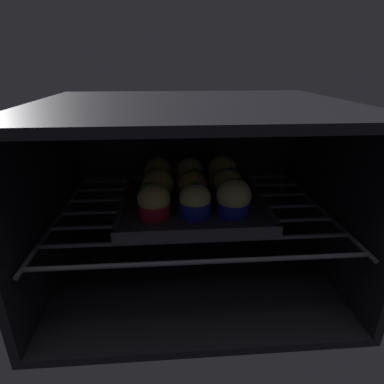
{
  "coord_description": "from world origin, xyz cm",
  "views": [
    {
      "loc": [
        -4.64,
        -38.19,
        42.28
      ],
      "look_at": [
        0.0,
        23.16,
        17.07
      ],
      "focal_mm": 29.77,
      "sensor_mm": 36.0,
      "label": 1
    }
  ],
  "objects": [
    {
      "name": "muffin_row2_col1",
      "position": [
        0.14,
        30.87,
        18.36
      ],
      "size": [
        6.48,
        6.48,
        7.06
      ],
      "color": "silver",
      "rests_on": "baking_tray"
    },
    {
      "name": "muffin_row1_col0",
      "position": [
        -6.96,
        22.87,
        18.48
      ],
      "size": [
        6.43,
        6.43,
        7.22
      ],
      "color": "red",
      "rests_on": "baking_tray"
    },
    {
      "name": "muffin_row1_col1",
      "position": [
        -0.09,
        23.11,
        18.22
      ],
      "size": [
        6.01,
        6.01,
        6.87
      ],
      "color": "#0C8C84",
      "rests_on": "baking_tray"
    },
    {
      "name": "oven_rack",
      "position": [
        0.0,
        22.0,
        13.6
      ],
      "size": [
        54.8,
        42.0,
        0.8
      ],
      "color": "#51515B",
      "rests_on": "oven_cavity"
    },
    {
      "name": "muffin_row0_col1",
      "position": [
        0.12,
        15.71,
        18.22
      ],
      "size": [
        5.98,
        5.98,
        6.87
      ],
      "color": "#1928B7",
      "rests_on": "baking_tray"
    },
    {
      "name": "baking_tray",
      "position": [
        0.0,
        23.16,
        14.69
      ],
      "size": [
        29.15,
        29.15,
        2.2
      ],
      "color": "#4C4C51",
      "rests_on": "oven_rack"
    },
    {
      "name": "muffin_row0_col0",
      "position": [
        -7.67,
        16.2,
        18.2
      ],
      "size": [
        6.2,
        6.2,
        6.72
      ],
      "color": "red",
      "rests_on": "baking_tray"
    },
    {
      "name": "muffin_row1_col2",
      "position": [
        7.46,
        23.01,
        18.34
      ],
      "size": [
        6.06,
        6.06,
        7.1
      ],
      "color": "#1928B7",
      "rests_on": "baking_tray"
    },
    {
      "name": "muffin_row2_col2",
      "position": [
        7.59,
        30.44,
        18.82
      ],
      "size": [
        6.49,
        6.49,
        7.63
      ],
      "color": "silver",
      "rests_on": "baking_tray"
    },
    {
      "name": "muffin_row2_col0",
      "position": [
        -7.16,
        30.89,
        18.72
      ],
      "size": [
        6.18,
        6.18,
        7.68
      ],
      "color": "#0C8C84",
      "rests_on": "baking_tray"
    },
    {
      "name": "oven_cavity",
      "position": [
        0.0,
        26.25,
        17.0
      ],
      "size": [
        59.0,
        47.0,
        37.0
      ],
      "color": "black",
      "rests_on": "ground"
    },
    {
      "name": "muffin_row0_col2",
      "position": [
        7.31,
        15.81,
        18.64
      ],
      "size": [
        6.58,
        6.58,
        7.31
      ],
      "color": "#1928B7",
      "rests_on": "baking_tray"
    }
  ]
}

